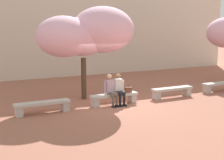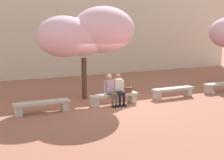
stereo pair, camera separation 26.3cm
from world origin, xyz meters
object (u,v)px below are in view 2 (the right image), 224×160
(stone_bench_near_east, at_px, (173,91))
(stone_bench_east_end, at_px, (222,85))
(person_seated_left, at_px, (110,89))
(person_seated_right, at_px, (119,88))
(stone_bench_center, at_px, (114,97))
(cherry_tree_main, at_px, (87,33))
(stone_bench_near_west, at_px, (42,105))
(handbag, at_px, (128,90))

(stone_bench_near_east, xyz_separation_m, stone_bench_east_end, (2.99, 0.00, 0.00))
(stone_bench_near_east, distance_m, stone_bench_east_end, 2.99)
(person_seated_left, xyz_separation_m, person_seated_right, (0.39, -0.00, 0.00))
(stone_bench_east_end, xyz_separation_m, person_seated_right, (-5.79, -0.05, 0.39))
(stone_bench_center, distance_m, person_seated_right, 0.44)
(person_seated_left, distance_m, person_seated_right, 0.39)
(cherry_tree_main, bearing_deg, stone_bench_center, -68.82)
(stone_bench_center, distance_m, stone_bench_east_end, 5.98)
(person_seated_left, bearing_deg, stone_bench_near_east, 0.95)
(stone_bench_near_west, height_order, handbag, handbag)
(stone_bench_near_east, relative_size, stone_bench_east_end, 1.00)
(handbag, bearing_deg, stone_bench_center, 177.82)
(stone_bench_near_west, xyz_separation_m, cherry_tree_main, (2.42, 1.48, 2.59))
(stone_bench_east_end, bearing_deg, person_seated_left, -179.51)
(stone_bench_near_east, distance_m, person_seated_left, 3.21)
(handbag, bearing_deg, cherry_tree_main, 129.11)
(stone_bench_east_end, height_order, cherry_tree_main, cherry_tree_main)
(stone_bench_near_east, bearing_deg, stone_bench_center, 180.00)
(stone_bench_near_west, relative_size, stone_bench_east_end, 1.00)
(stone_bench_east_end, bearing_deg, handbag, -179.73)
(stone_bench_near_east, xyz_separation_m, cherry_tree_main, (-3.57, 1.48, 2.59))
(handbag, relative_size, cherry_tree_main, 0.08)
(person_seated_left, relative_size, handbag, 3.81)
(stone_bench_east_end, relative_size, handbag, 6.09)
(person_seated_left, height_order, cherry_tree_main, cherry_tree_main)
(stone_bench_center, height_order, stone_bench_east_end, same)
(person_seated_left, bearing_deg, cherry_tree_main, 103.97)
(stone_bench_east_end, bearing_deg, stone_bench_near_east, 180.00)
(stone_bench_near_west, bearing_deg, stone_bench_east_end, 0.00)
(stone_bench_center, xyz_separation_m, stone_bench_east_end, (5.98, 0.00, 0.00))
(handbag, height_order, cherry_tree_main, cherry_tree_main)
(stone_bench_near_west, relative_size, person_seated_left, 1.60)
(stone_bench_near_west, relative_size, stone_bench_near_east, 1.00)
(person_seated_left, xyz_separation_m, handbag, (0.84, 0.03, -0.12))
(cherry_tree_main, bearing_deg, stone_bench_near_west, -148.45)
(stone_bench_east_end, xyz_separation_m, handbag, (-5.33, -0.02, 0.27))
(stone_bench_near_west, height_order, stone_bench_east_end, same)
(stone_bench_center, bearing_deg, stone_bench_near_west, 180.00)
(person_seated_left, bearing_deg, stone_bench_center, 15.40)
(stone_bench_near_west, bearing_deg, stone_bench_near_east, 0.00)
(stone_bench_east_end, distance_m, person_seated_left, 6.19)
(stone_bench_east_end, bearing_deg, stone_bench_near_west, 180.00)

